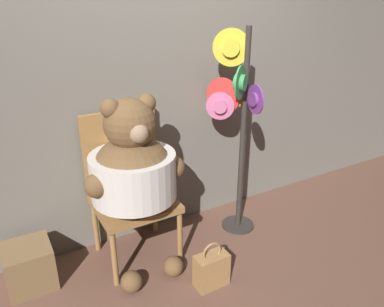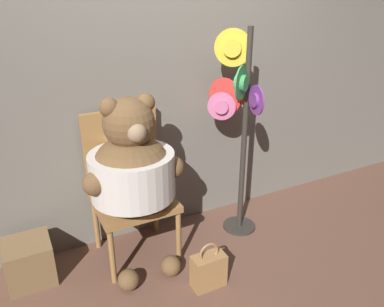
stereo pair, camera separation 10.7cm
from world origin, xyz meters
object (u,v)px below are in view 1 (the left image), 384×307
hat_display_rack (236,114)px  chair (129,184)px  teddy_bear (134,171)px  handbag_on_ground (211,269)px

hat_display_rack → chair: bearing=171.9°
chair → hat_display_rack: 0.98m
teddy_bear → hat_display_rack: (0.89, 0.06, 0.26)m
chair → hat_display_rack: hat_display_rack is taller
chair → handbag_on_ground: size_ratio=3.16×
chair → teddy_bear: 0.26m
chair → teddy_bear: size_ratio=0.86×
teddy_bear → chair: bearing=82.9°
hat_display_rack → handbag_on_ground: (-0.54, -0.54, -0.90)m
chair → teddy_bear: teddy_bear is taller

